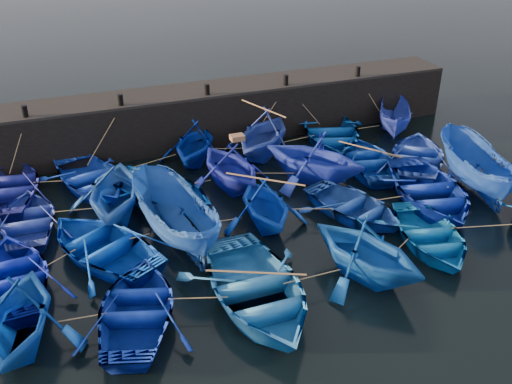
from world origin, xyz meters
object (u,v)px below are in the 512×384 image
object	(u,v)px
boat_20	(18,316)
wooden_crate	(237,138)
boat_13	(14,275)
boat_0	(10,187)
boat_8	(160,190)

from	to	relation	value
boat_20	wooden_crate	xyz separation A→B (m)	(8.66, 6.72, 1.20)
boat_13	boat_20	size ratio (longest dim) A/B	1.16
boat_0	boat_20	size ratio (longest dim) A/B	1.26
boat_0	boat_8	distance (m)	6.15
boat_20	boat_13	bearing A→B (deg)	106.40
boat_0	wooden_crate	distance (m)	9.43
boat_20	wooden_crate	size ratio (longest dim) A/B	7.38
boat_8	boat_0	bearing A→B (deg)	120.03
boat_0	boat_13	bearing A→B (deg)	97.32
boat_8	boat_20	world-z (taller)	boat_20
boat_0	wooden_crate	world-z (taller)	wooden_crate
boat_8	boat_20	distance (m)	8.56
boat_0	boat_13	distance (m)	6.29
boat_0	wooden_crate	xyz separation A→B (m)	(8.95, -2.39, 1.74)
boat_8	boat_20	size ratio (longest dim) A/B	1.24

